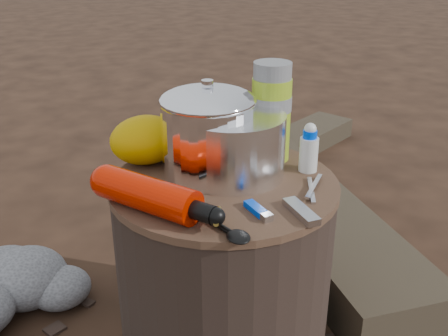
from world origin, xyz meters
name	(u,v)px	position (x,y,z in m)	size (l,w,h in m)	color
stump	(224,269)	(0.00, 0.00, 0.22)	(0.49, 0.49, 0.45)	black
log_main	(279,183)	(0.51, 0.62, 0.07)	(0.29, 1.70, 0.14)	#332B1F
log_small	(273,153)	(0.66, 0.94, 0.04)	(0.19, 1.06, 0.09)	#332B1F
foil_windscreen	(233,145)	(0.03, 0.03, 0.52)	(0.23, 0.23, 0.14)	white
camping_pot	(208,131)	(-0.02, 0.05, 0.55)	(0.20, 0.20, 0.20)	white
fuel_bottle	(148,194)	(-0.18, -0.06, 0.48)	(0.07, 0.28, 0.07)	red
thermos	(271,112)	(0.15, 0.07, 0.56)	(0.09, 0.09, 0.22)	#89A91F
travel_mug	(251,124)	(0.14, 0.15, 0.51)	(0.08, 0.08, 0.12)	black
stuff_sack	(145,140)	(-0.12, 0.17, 0.50)	(0.16, 0.13, 0.11)	#BF8E00
food_pouch	(186,129)	(-0.02, 0.18, 0.51)	(0.10, 0.02, 0.13)	#0F0D5D
lighter	(256,209)	(0.00, -0.15, 0.46)	(0.02, 0.08, 0.01)	#003EE5
multitool	(301,211)	(0.07, -0.19, 0.46)	(0.03, 0.10, 0.01)	silver
pot_grabber	(311,189)	(0.14, -0.12, 0.45)	(0.03, 0.12, 0.01)	silver
spork	(212,221)	(-0.09, -0.16, 0.46)	(0.03, 0.16, 0.01)	black
squeeze_bottle	(309,150)	(0.19, -0.03, 0.50)	(0.04, 0.04, 0.10)	silver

